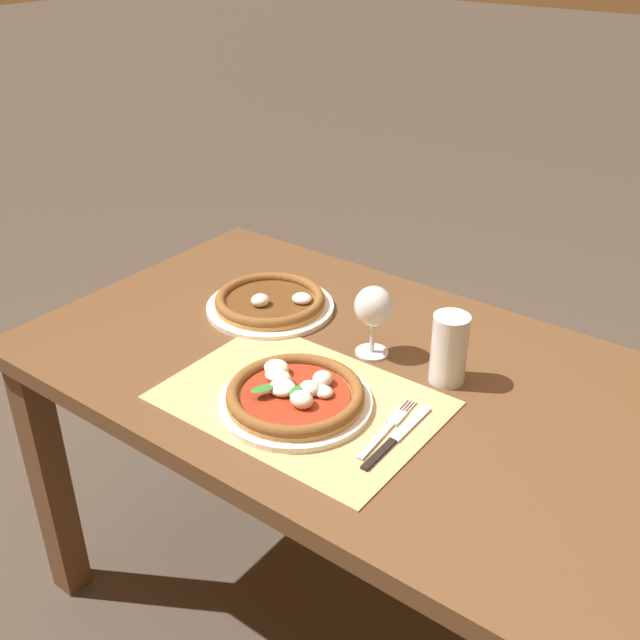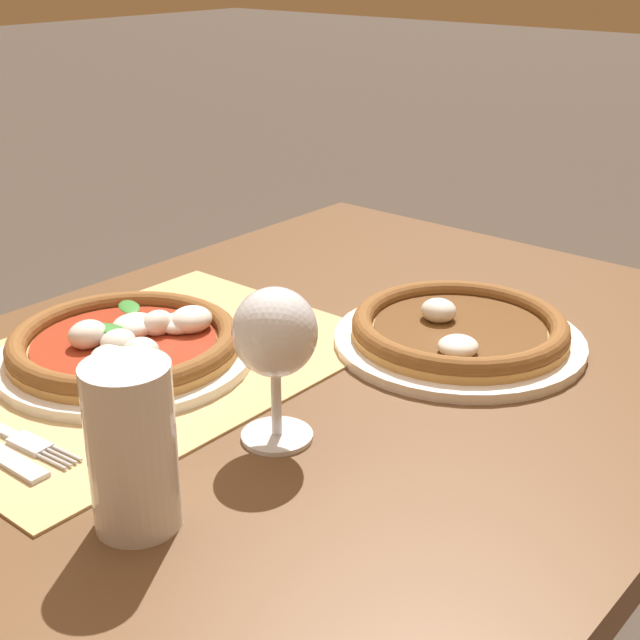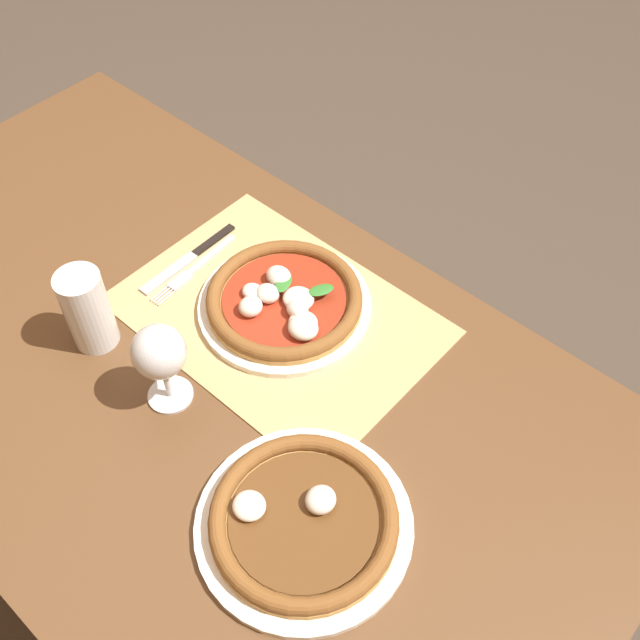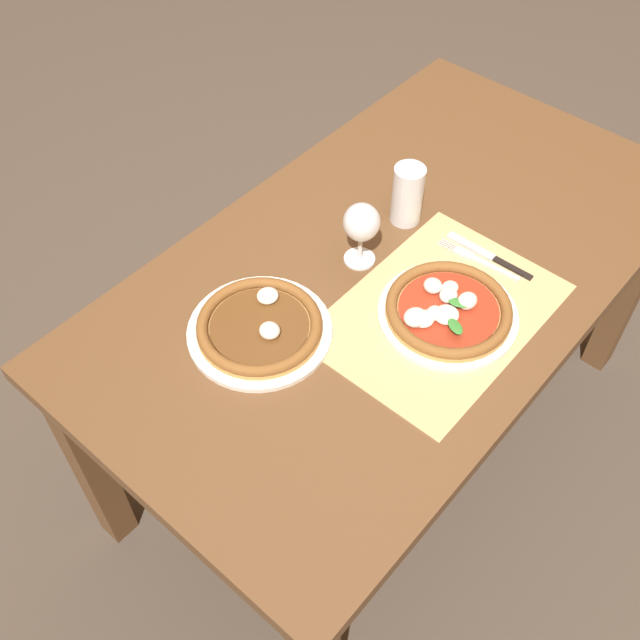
% 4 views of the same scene
% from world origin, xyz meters
% --- Properties ---
extents(ground_plane, '(24.00, 24.00, 0.00)m').
position_xyz_m(ground_plane, '(0.00, 0.00, 0.00)').
color(ground_plane, '#473D33').
extents(dining_table, '(1.49, 0.83, 0.74)m').
position_xyz_m(dining_table, '(0.00, 0.00, 0.64)').
color(dining_table, brown).
rests_on(dining_table, ground).
extents(paper_placemat, '(0.51, 0.36, 0.00)m').
position_xyz_m(paper_placemat, '(-0.06, -0.16, 0.74)').
color(paper_placemat, tan).
rests_on(paper_placemat, dining_table).
extents(pizza_near, '(0.29, 0.29, 0.05)m').
position_xyz_m(pizza_near, '(-0.06, -0.18, 0.76)').
color(pizza_near, silver).
rests_on(pizza_near, paper_placemat).
extents(pizza_far, '(0.30, 0.30, 0.05)m').
position_xyz_m(pizza_far, '(-0.35, 0.09, 0.76)').
color(pizza_far, silver).
rests_on(pizza_far, dining_table).
extents(wine_glass, '(0.08, 0.08, 0.16)m').
position_xyz_m(wine_glass, '(-0.05, 0.07, 0.85)').
color(wine_glass, silver).
rests_on(wine_glass, dining_table).
extents(pint_glass, '(0.07, 0.07, 0.15)m').
position_xyz_m(pint_glass, '(0.12, 0.07, 0.81)').
color(pint_glass, silver).
rests_on(pint_glass, dining_table).
extents(fork, '(0.03, 0.20, 0.00)m').
position_xyz_m(fork, '(0.12, -0.14, 0.75)').
color(fork, '#B7B7BC').
rests_on(fork, paper_placemat).
extents(knife, '(0.02, 0.22, 0.01)m').
position_xyz_m(knife, '(0.14, -0.15, 0.75)').
color(knife, black).
rests_on(knife, paper_placemat).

